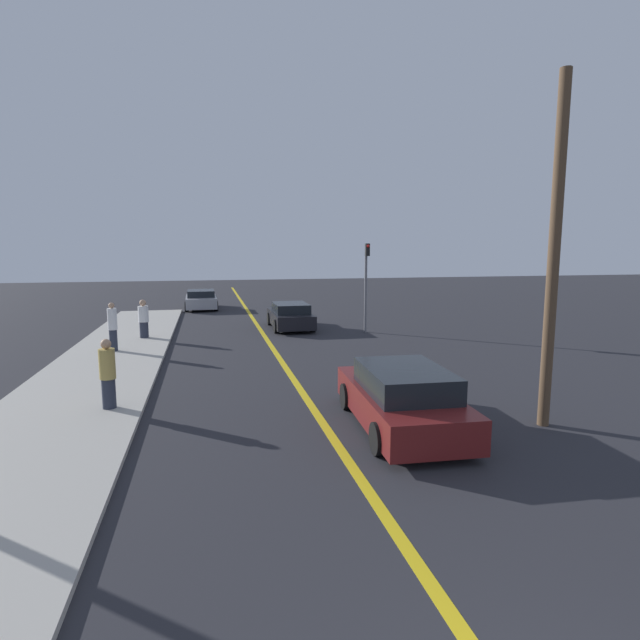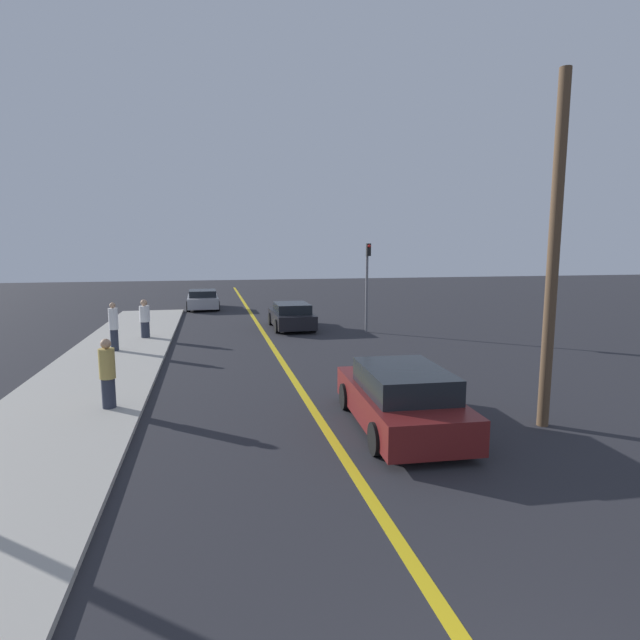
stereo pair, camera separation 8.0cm
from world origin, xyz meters
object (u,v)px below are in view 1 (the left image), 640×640
(pedestrian_far_standing, at_px, (113,327))
(utility_pole, at_px, (554,255))
(car_ahead_center, at_px, (290,316))
(car_far_distant, at_px, (201,300))
(pedestrian_by_sign, at_px, (144,319))
(pedestrian_mid_group, at_px, (108,374))
(traffic_light, at_px, (366,278))
(car_near_right_lane, at_px, (401,398))

(pedestrian_far_standing, bearing_deg, utility_pole, -43.65)
(car_ahead_center, distance_m, car_far_distant, 9.82)
(car_far_distant, bearing_deg, pedestrian_by_sign, -103.00)
(pedestrian_mid_group, xyz_separation_m, pedestrian_far_standing, (-1.07, 6.95, 0.08))
(car_ahead_center, relative_size, traffic_light, 1.00)
(pedestrian_far_standing, relative_size, traffic_light, 0.44)
(utility_pole, bearing_deg, car_near_right_lane, 170.19)
(utility_pole, bearing_deg, car_ahead_center, 102.62)
(car_far_distant, xyz_separation_m, pedestrian_by_sign, (-2.21, -10.58, 0.30))
(car_ahead_center, relative_size, car_far_distant, 0.99)
(pedestrian_mid_group, bearing_deg, traffic_light, 45.34)
(car_far_distant, height_order, pedestrian_by_sign, pedestrian_by_sign)
(pedestrian_mid_group, bearing_deg, pedestrian_far_standing, 98.74)
(car_near_right_lane, bearing_deg, pedestrian_by_sign, 121.85)
(car_far_distant, height_order, utility_pole, utility_pole)
(car_ahead_center, height_order, pedestrian_mid_group, pedestrian_mid_group)
(car_far_distant, height_order, pedestrian_mid_group, pedestrian_mid_group)
(pedestrian_far_standing, bearing_deg, traffic_light, 13.25)
(car_near_right_lane, bearing_deg, car_far_distant, 104.05)
(car_far_distant, bearing_deg, utility_pole, -73.39)
(pedestrian_mid_group, height_order, pedestrian_by_sign, pedestrian_mid_group)
(pedestrian_far_standing, xyz_separation_m, pedestrian_by_sign, (0.75, 2.61, -0.11))
(car_near_right_lane, height_order, car_ahead_center, car_near_right_lane)
(car_near_right_lane, bearing_deg, pedestrian_mid_group, 161.97)
(car_ahead_center, height_order, car_far_distant, car_ahead_center)
(pedestrian_by_sign, bearing_deg, car_ahead_center, 14.91)
(car_ahead_center, height_order, traffic_light, traffic_light)
(pedestrian_by_sign, height_order, traffic_light, traffic_light)
(car_ahead_center, height_order, pedestrian_far_standing, pedestrian_far_standing)
(pedestrian_mid_group, xyz_separation_m, traffic_light, (9.27, 9.38, 1.54))
(car_ahead_center, xyz_separation_m, pedestrian_mid_group, (-6.12, -11.27, 0.33))
(car_far_distant, relative_size, pedestrian_far_standing, 2.29)
(pedestrian_far_standing, bearing_deg, car_far_distant, 77.32)
(pedestrian_far_standing, bearing_deg, car_ahead_center, 31.00)
(car_near_right_lane, bearing_deg, pedestrian_far_standing, 131.12)
(car_ahead_center, xyz_separation_m, traffic_light, (3.15, -1.89, 1.86))
(car_far_distant, xyz_separation_m, pedestrian_mid_group, (-1.90, -20.13, 0.33))
(car_far_distant, bearing_deg, traffic_light, -56.74)
(utility_pole, bearing_deg, pedestrian_far_standing, 136.35)
(traffic_light, bearing_deg, pedestrian_mid_group, -134.66)
(car_far_distant, bearing_deg, pedestrian_far_standing, -103.87)
(car_far_distant, bearing_deg, car_ahead_center, -65.71)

